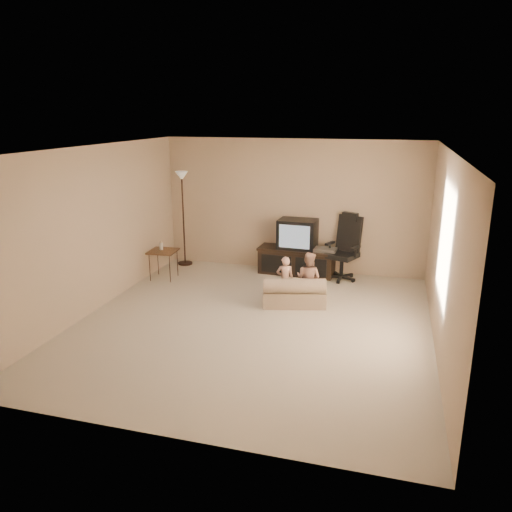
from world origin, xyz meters
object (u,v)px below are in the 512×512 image
Objects in this scene: child_sofa at (294,293)px; office_chair at (344,256)px; side_table at (163,251)px; toddler_right at (308,278)px; toddler_left at (285,280)px; tv_stand at (297,251)px; floor_lamp at (183,197)px.

office_chair is at bearing 53.74° from child_sofa.
toddler_right is (2.78, -0.55, -0.09)m from side_table.
toddler_left is at bearing 139.33° from child_sofa.
tv_stand reaches higher than toddler_right.
child_sofa is at bearing 142.64° from toddler_left.
child_sofa is at bearing -77.57° from tv_stand.
floor_lamp reaches higher than child_sofa.
toddler_right is at bearing -83.31° from office_chair.
side_table is 2.49m from toddler_left.
side_table reaches higher than child_sofa.
tv_stand reaches higher than child_sofa.
side_table is at bearing -141.81° from office_chair.
toddler_right is at bearing -28.22° from floor_lamp.
office_chair is 3.32m from side_table.
toddler_left is 0.90× the size of toddler_right.
toddler_right is (2.77, -1.49, -0.93)m from floor_lamp.
office_chair is 1.66m from toddler_left.
side_table is 0.84× the size of toddler_right.
office_chair is 1.68× the size of side_table.
tv_stand is 1.92× the size of toddler_left.
office_chair is at bearing -129.37° from toddler_left.
office_chair is 1.68m from child_sofa.
side_table is at bearing 6.16° from toddler_right.
side_table is 2.69m from child_sofa.
floor_lamp is (-2.30, -0.00, 0.93)m from tv_stand.
office_chair reaches higher than tv_stand.
floor_lamp is at bearing -158.32° from office_chair.
toddler_left reaches higher than side_table.
toddler_right reaches higher than toddler_left.
side_table is (-2.31, -0.94, 0.08)m from tv_stand.
tv_stand is 2.05× the size of side_table.
floor_lamp is 2.42× the size of toddler_left.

